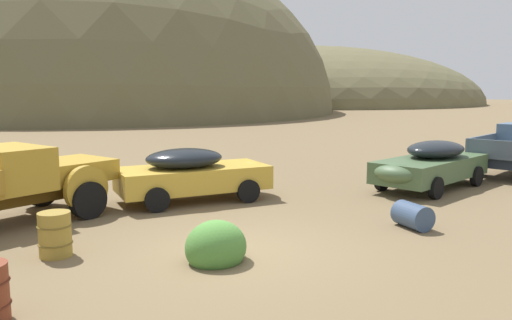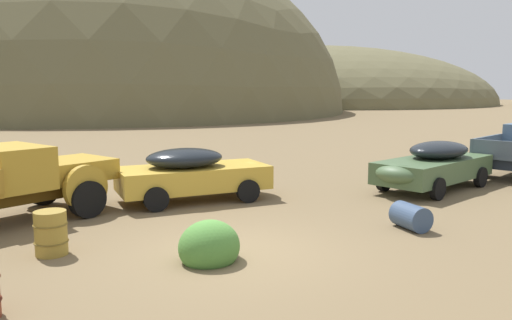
{
  "view_description": "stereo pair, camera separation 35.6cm",
  "coord_description": "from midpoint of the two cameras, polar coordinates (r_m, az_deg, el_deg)",
  "views": [
    {
      "loc": [
        -5.3,
        -8.37,
        3.27
      ],
      "look_at": [
        2.87,
        3.71,
        1.22
      ],
      "focal_mm": 35.44,
      "sensor_mm": 36.0,
      "label": 1
    },
    {
      "loc": [
        -5.0,
        -8.56,
        3.27
      ],
      "look_at": [
        2.87,
        3.71,
        1.22
      ],
      "focal_mm": 35.44,
      "sensor_mm": 36.0,
      "label": 2
    }
  ],
  "objects": [
    {
      "name": "ground_plane",
      "position": [
        10.43,
        -2.64,
        -10.28
      ],
      "size": [
        300.0,
        300.0,
        0.0
      ],
      "primitive_type": "plane",
      "color": "brown"
    },
    {
      "name": "hill_distant",
      "position": [
        87.31,
        -19.09,
        5.41
      ],
      "size": [
        73.72,
        88.17,
        52.98
      ],
      "primitive_type": "ellipsoid",
      "color": "brown",
      "rests_on": "ground"
    },
    {
      "name": "hill_far_left",
      "position": [
        117.86,
        5.46,
        6.37
      ],
      "size": [
        79.56,
        75.79,
        25.52
      ],
      "primitive_type": "ellipsoid",
      "color": "brown",
      "rests_on": "ground"
    },
    {
      "name": "truck_mustard",
      "position": [
        13.8,
        -26.85,
        -2.36
      ],
      "size": [
        6.54,
        4.01,
        1.89
      ],
      "rotation": [
        0.0,
        0.0,
        0.31
      ],
      "color": "#593D12",
      "rests_on": "ground"
    },
    {
      "name": "car_faded_yellow",
      "position": [
        15.02,
        -7.31,
        -1.48
      ],
      "size": [
        4.8,
        2.56,
        1.57
      ],
      "rotation": [
        0.0,
        0.0,
        -0.15
      ],
      "color": "gold",
      "rests_on": "ground"
    },
    {
      "name": "car_weathered_green",
      "position": [
        17.51,
        18.4,
        -0.47
      ],
      "size": [
        5.27,
        2.66,
        1.57
      ],
      "rotation": [
        0.0,
        0.0,
        3.32
      ],
      "color": "#47603D",
      "rests_on": "ground"
    },
    {
      "name": "oil_drum_spare",
      "position": [
        10.84,
        -22.63,
        -7.75
      ],
      "size": [
        0.67,
        0.67,
        0.89
      ],
      "color": "olive",
      "rests_on": "ground"
    },
    {
      "name": "oil_drum_tipped",
      "position": [
        12.54,
        16.47,
        -6.05
      ],
      "size": [
        0.77,
        1.0,
        0.6
      ],
      "color": "#384C6B",
      "rests_on": "ground"
    },
    {
      "name": "bush_between_trucks",
      "position": [
        9.85,
        -5.4,
        -9.84
      ],
      "size": [
        1.23,
        1.09,
        1.04
      ],
      "color": "#4C8438",
      "rests_on": "ground"
    }
  ]
}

